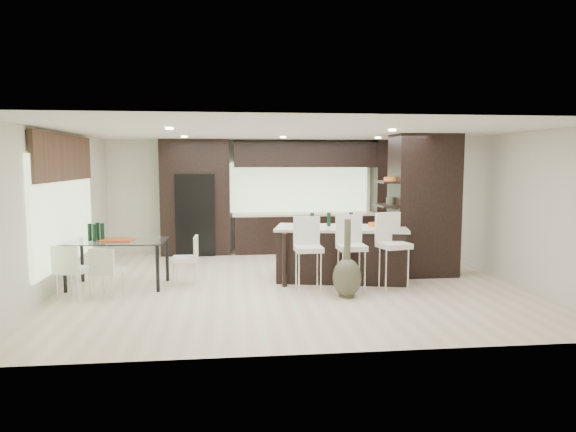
{
  "coord_description": "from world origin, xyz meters",
  "views": [
    {
      "loc": [
        -1.08,
        -9.06,
        2.17
      ],
      "look_at": [
        0.0,
        0.6,
        1.15
      ],
      "focal_mm": 32.0,
      "sensor_mm": 36.0,
      "label": 1
    }
  ],
  "objects": [
    {
      "name": "ceiling_spots",
      "position": [
        0.0,
        0.25,
        2.68
      ],
      "size": [
        4.0,
        3.0,
        0.02
      ],
      "primitive_type": "cube",
      "color": "white",
      "rests_on": "ceiling"
    },
    {
      "name": "chair_near",
      "position": [
        -3.05,
        -0.73,
        0.38
      ],
      "size": [
        0.51,
        0.51,
        0.77
      ],
      "primitive_type": "cube",
      "rotation": [
        0.0,
        0.0,
        -0.26
      ],
      "color": "silver",
      "rests_on": "ground"
    },
    {
      "name": "stool_left",
      "position": [
        0.2,
        -0.73,
        0.51
      ],
      "size": [
        0.46,
        0.46,
        1.01
      ],
      "primitive_type": "cube",
      "rotation": [
        0.0,
        0.0,
        0.02
      ],
      "color": "silver",
      "rests_on": "ground"
    },
    {
      "name": "partition_column",
      "position": [
        2.6,
        0.4,
        1.35
      ],
      "size": [
        1.2,
        0.8,
        2.7
      ],
      "primitive_type": "cube",
      "color": "black",
      "rests_on": "ground"
    },
    {
      "name": "dining_table",
      "position": [
        -3.05,
        0.03,
        0.41
      ],
      "size": [
        1.77,
        1.09,
        0.82
      ],
      "primitive_type": "cube",
      "rotation": [
        0.0,
        0.0,
        -0.08
      ],
      "color": "white",
      "rests_on": "ground"
    },
    {
      "name": "right_wall",
      "position": [
        4.0,
        0.0,
        1.35
      ],
      "size": [
        0.02,
        7.0,
        2.7
      ],
      "primitive_type": "cube",
      "color": "silver",
      "rests_on": "ground"
    },
    {
      "name": "floor_vase",
      "position": [
        0.77,
        -1.1,
        0.63
      ],
      "size": [
        0.49,
        0.49,
        1.27
      ],
      "primitive_type": null,
      "rotation": [
        0.0,
        0.0,
        0.05
      ],
      "color": "#424733",
      "rests_on": "ground"
    },
    {
      "name": "stone_accent",
      "position": [
        -3.93,
        0.2,
        2.25
      ],
      "size": [
        0.08,
        3.0,
        0.8
      ],
      "primitive_type": "cube",
      "color": "brown",
      "rests_on": "left_wall"
    },
    {
      "name": "back_wall",
      "position": [
        0.0,
        3.5,
        1.35
      ],
      "size": [
        8.0,
        0.02,
        2.7
      ],
      "primitive_type": "cube",
      "color": "silver",
      "rests_on": "ground"
    },
    {
      "name": "window_left",
      "position": [
        -3.96,
        0.2,
        1.35
      ],
      "size": [
        0.04,
        3.2,
        1.9
      ],
      "primitive_type": "cube",
      "color": "#B2D199",
      "rests_on": "left_wall"
    },
    {
      "name": "stool_right",
      "position": [
        1.66,
        -0.74,
        0.53
      ],
      "size": [
        0.57,
        0.57,
        1.06
      ],
      "primitive_type": "cube",
      "rotation": [
        0.0,
        0.0,
        0.24
      ],
      "color": "silver",
      "rests_on": "ground"
    },
    {
      "name": "ceiling",
      "position": [
        0.0,
        0.0,
        2.7
      ],
      "size": [
        8.0,
        7.0,
        0.02
      ],
      "primitive_type": "cube",
      "color": "white",
      "rests_on": "ground"
    },
    {
      "name": "kitchen_island",
      "position": [
        0.93,
        0.11,
        0.5
      ],
      "size": [
        2.55,
        1.51,
        0.99
      ],
      "primitive_type": "cube",
      "rotation": [
        0.0,
        0.0,
        -0.22
      ],
      "color": "black",
      "rests_on": "ground"
    },
    {
      "name": "bench",
      "position": [
        1.32,
        1.32,
        0.24
      ],
      "size": [
        1.35,
        0.77,
        0.49
      ],
      "primitive_type": "cube",
      "rotation": [
        0.0,
        0.0,
        0.24
      ],
      "color": "black",
      "rests_on": "ground"
    },
    {
      "name": "back_cabinetry",
      "position": [
        0.5,
        3.17,
        1.35
      ],
      "size": [
        6.8,
        0.68,
        2.7
      ],
      "primitive_type": "cube",
      "color": "black",
      "rests_on": "ground"
    },
    {
      "name": "left_wall",
      "position": [
        -4.0,
        0.0,
        1.35
      ],
      "size": [
        0.02,
        7.0,
        2.7
      ],
      "primitive_type": "cube",
      "color": "silver",
      "rests_on": "ground"
    },
    {
      "name": "window_back",
      "position": [
        0.6,
        3.46,
        1.55
      ],
      "size": [
        3.4,
        0.04,
        1.2
      ],
      "primitive_type": "cube",
      "color": "#B2D199",
      "rests_on": "back_wall"
    },
    {
      "name": "stool_mid",
      "position": [
        0.93,
        -0.73,
        0.52
      ],
      "size": [
        0.47,
        0.47,
        1.03
      ],
      "primitive_type": "cube",
      "rotation": [
        0.0,
        0.0,
        0.02
      ],
      "color": "silver",
      "rests_on": "ground"
    },
    {
      "name": "ground",
      "position": [
        0.0,
        0.0,
        0.0
      ],
      "size": [
        8.0,
        8.0,
        0.0
      ],
      "primitive_type": "plane",
      "color": "beige",
      "rests_on": "ground"
    },
    {
      "name": "refrigerator",
      "position": [
        -1.9,
        3.12,
        0.95
      ],
      "size": [
        0.9,
        0.68,
        1.9
      ],
      "primitive_type": "cube",
      "color": "black",
      "rests_on": "ground"
    },
    {
      "name": "chair_end",
      "position": [
        -1.9,
        0.03,
        0.4
      ],
      "size": [
        0.45,
        0.45,
        0.8
      ],
      "primitive_type": "cube",
      "rotation": [
        0.0,
        0.0,
        1.55
      ],
      "color": "silver",
      "rests_on": "ground"
    },
    {
      "name": "chair_far",
      "position": [
        -3.58,
        -0.75,
        0.41
      ],
      "size": [
        0.56,
        0.56,
        0.82
      ],
      "primitive_type": "cube",
      "rotation": [
        0.0,
        0.0,
        -0.31
      ],
      "color": "silver",
      "rests_on": "ground"
    }
  ]
}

